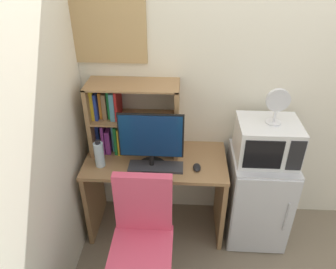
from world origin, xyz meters
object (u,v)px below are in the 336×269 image
(monitor, at_px, (151,140))
(wall_corkboard, at_px, (94,29))
(mini_fridge, at_px, (257,196))
(desk_chair, at_px, (143,249))
(water_bottle, at_px, (99,154))
(desk_fan, at_px, (277,104))
(microwave, at_px, (267,141))
(hutch_bookshelf, at_px, (122,118))
(keyboard, at_px, (156,167))
(computer_mouse, at_px, (197,167))

(monitor, xyz_separation_m, wall_corkboard, (-0.44, 0.37, 0.71))
(mini_fridge, xyz_separation_m, desk_chair, (-0.89, -0.63, 0.05))
(monitor, height_order, water_bottle, monitor)
(mini_fridge, relative_size, desk_fan, 2.92)
(microwave, bearing_deg, monitor, -173.66)
(hutch_bookshelf, distance_m, monitor, 0.36)
(desk_fan, bearing_deg, keyboard, -172.67)
(hutch_bookshelf, relative_size, water_bottle, 3.13)
(keyboard, height_order, desk_fan, desk_fan)
(mini_fridge, bearing_deg, desk_fan, -7.45)
(computer_mouse, height_order, water_bottle, water_bottle)
(desk_fan, xyz_separation_m, desk_chair, (-0.91, -0.63, -0.82))
(microwave, bearing_deg, hutch_bookshelf, 172.45)
(monitor, relative_size, water_bottle, 2.15)
(desk_fan, bearing_deg, computer_mouse, -169.06)
(microwave, bearing_deg, mini_fridge, -90.09)
(hutch_bookshelf, bearing_deg, desk_fan, -7.69)
(wall_corkboard, bearing_deg, desk_chair, -65.07)
(hutch_bookshelf, height_order, computer_mouse, hutch_bookshelf)
(keyboard, xyz_separation_m, desk_fan, (0.86, 0.11, 0.51))
(microwave, relative_size, desk_chair, 0.46)
(desk_fan, height_order, wall_corkboard, wall_corkboard)
(desk_chair, xyz_separation_m, wall_corkboard, (-0.42, 0.90, 1.26))
(hutch_bookshelf, distance_m, microwave, 1.14)
(monitor, bearing_deg, hutch_bookshelf, 136.13)
(hutch_bookshelf, bearing_deg, keyboard, -42.59)
(mini_fridge, bearing_deg, keyboard, -172.32)
(water_bottle, xyz_separation_m, mini_fridge, (1.27, 0.10, -0.46))
(monitor, xyz_separation_m, microwave, (0.87, 0.10, -0.04))
(monitor, distance_m, desk_fan, 0.94)
(mini_fridge, height_order, desk_chair, desk_chair)
(computer_mouse, height_order, desk_chair, desk_chair)
(computer_mouse, xyz_separation_m, mini_fridge, (0.52, 0.11, -0.36))
(mini_fridge, relative_size, desk_chair, 0.81)
(computer_mouse, height_order, wall_corkboard, wall_corkboard)
(computer_mouse, bearing_deg, desk_fan, 10.94)
(computer_mouse, height_order, microwave, microwave)
(mini_fridge, bearing_deg, microwave, 89.91)
(water_bottle, bearing_deg, wall_corkboard, 95.41)
(monitor, relative_size, wall_corkboard, 0.63)
(wall_corkboard, bearing_deg, mini_fridge, -11.84)
(keyboard, distance_m, desk_fan, 1.01)
(desk_fan, bearing_deg, desk_chair, -145.46)
(water_bottle, xyz_separation_m, desk_fan, (1.29, 0.10, 0.41))
(mini_fridge, bearing_deg, water_bottle, -175.33)
(computer_mouse, relative_size, mini_fridge, 0.13)
(keyboard, relative_size, computer_mouse, 4.12)
(desk_fan, distance_m, desk_chair, 1.38)
(hutch_bookshelf, bearing_deg, microwave, -7.55)
(monitor, xyz_separation_m, computer_mouse, (0.35, -0.01, -0.23))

